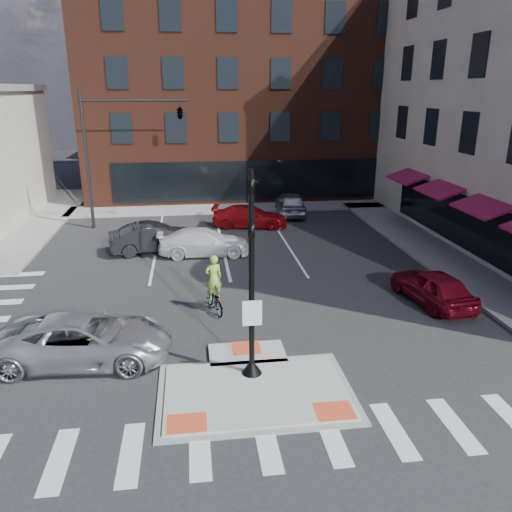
{
  "coord_description": "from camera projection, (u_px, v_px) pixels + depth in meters",
  "views": [
    {
      "loc": [
        -1.55,
        -12.3,
        8.06
      ],
      "look_at": [
        0.8,
        5.52,
        2.0
      ],
      "focal_mm": 35.0,
      "sensor_mm": 36.0,
      "label": 1
    }
  ],
  "objects": [
    {
      "name": "red_sedan",
      "position": [
        433.0,
        287.0,
        19.5
      ],
      "size": [
        2.26,
        4.26,
        1.38
      ],
      "primitive_type": "imported",
      "rotation": [
        0.0,
        0.0,
        3.3
      ],
      "color": "maroon",
      "rests_on": "ground"
    },
    {
      "name": "mast_arm_signal",
      "position": [
        155.0,
        122.0,
        28.82
      ],
      "size": [
        6.1,
        2.24,
        8.0
      ],
      "color": "black",
      "rests_on": "ground"
    },
    {
      "name": "sidewalk_e",
      "position": [
        441.0,
        256.0,
        25.04
      ],
      "size": [
        3.0,
        24.0,
        0.15
      ],
      "primitive_type": "cube",
      "color": "gray",
      "rests_on": "ground"
    },
    {
      "name": "refuge_island",
      "position": [
        255.0,
        387.0,
        14.07
      ],
      "size": [
        5.4,
        4.65,
        0.13
      ],
      "color": "gray",
      "rests_on": "ground"
    },
    {
      "name": "bg_car_silver",
      "position": [
        290.0,
        203.0,
        33.32
      ],
      "size": [
        2.14,
        4.58,
        1.52
      ],
      "primitive_type": "imported",
      "rotation": [
        0.0,
        0.0,
        3.06
      ],
      "color": "#B6B9BD",
      "rests_on": "ground"
    },
    {
      "name": "building_far_right",
      "position": [
        270.0,
        105.0,
        64.25
      ],
      "size": [
        12.0,
        12.0,
        12.0
      ],
      "primitive_type": "cube",
      "color": "brown",
      "rests_on": "ground"
    },
    {
      "name": "bg_car_red",
      "position": [
        250.0,
        217.0,
        30.31
      ],
      "size": [
        4.79,
        2.68,
        1.31
      ],
      "primitive_type": "imported",
      "rotation": [
        0.0,
        0.0,
        1.37
      ],
      "color": "maroon",
      "rests_on": "ground"
    },
    {
      "name": "silver_suv",
      "position": [
        85.0,
        339.0,
        15.33
      ],
      "size": [
        5.45,
        2.79,
        1.47
      ],
      "primitive_type": "imported",
      "rotation": [
        0.0,
        0.0,
        1.5
      ],
      "color": "silver",
      "rests_on": "ground"
    },
    {
      "name": "building_n",
      "position": [
        241.0,
        91.0,
        42.26
      ],
      "size": [
        24.4,
        18.4,
        15.5
      ],
      "color": "#4F2418",
      "rests_on": "ground"
    },
    {
      "name": "white_pickup",
      "position": [
        204.0,
        242.0,
        25.23
      ],
      "size": [
        4.68,
        2.01,
        1.34
      ],
      "primitive_type": "imported",
      "rotation": [
        0.0,
        0.0,
        1.54
      ],
      "color": "white",
      "rests_on": "ground"
    },
    {
      "name": "building_far_left",
      "position": [
        168.0,
        114.0,
        61.08
      ],
      "size": [
        10.0,
        12.0,
        10.0
      ],
      "primitive_type": "cube",
      "color": "slate",
      "rests_on": "ground"
    },
    {
      "name": "cyclist",
      "position": [
        214.0,
        292.0,
        18.8
      ],
      "size": [
        1.06,
        1.87,
        2.23
      ],
      "rotation": [
        0.0,
        0.0,
        3.4
      ],
      "color": "#3F3F44",
      "rests_on": "ground"
    },
    {
      "name": "signal_pole",
      "position": [
        252.0,
        303.0,
        13.95
      ],
      "size": [
        0.6,
        0.6,
        5.98
      ],
      "color": "black",
      "rests_on": "refuge_island"
    },
    {
      "name": "bg_car_dark",
      "position": [
        155.0,
        238.0,
        25.7
      ],
      "size": [
        4.79,
        2.44,
        1.5
      ],
      "primitive_type": "imported",
      "rotation": [
        0.0,
        0.0,
        1.76
      ],
      "color": "#222227",
      "rests_on": "ground"
    },
    {
      "name": "ground",
      "position": [
        254.0,
        384.0,
        14.33
      ],
      "size": [
        120.0,
        120.0,
        0.0
      ],
      "primitive_type": "plane",
      "color": "#28282B",
      "rests_on": "ground"
    },
    {
      "name": "sidewalk_n",
      "position": [
        256.0,
        207.0,
        35.34
      ],
      "size": [
        26.0,
        3.0,
        0.15
      ],
      "primitive_type": "cube",
      "color": "gray",
      "rests_on": "ground"
    }
  ]
}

